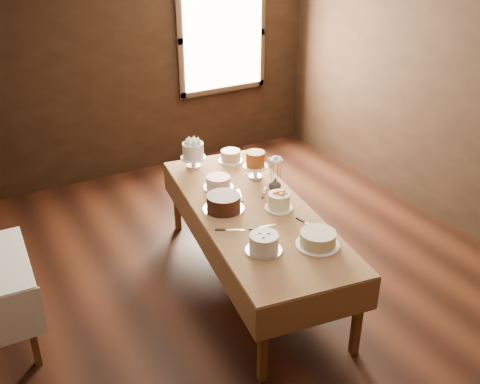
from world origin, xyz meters
name	(u,v)px	position (x,y,z in m)	size (l,w,h in m)	color
floor	(251,295)	(0.00, 0.00, 0.00)	(5.00, 6.00, 0.01)	black
wall_back	(125,64)	(0.00, 3.00, 1.40)	(5.00, 0.02, 2.80)	black
wall_right	(473,101)	(2.50, 0.00, 1.40)	(0.02, 6.00, 2.80)	black
window	(223,37)	(1.30, 2.94, 1.60)	(1.10, 0.05, 1.30)	#FFEABF
display_table	(253,215)	(0.12, 0.18, 0.70)	(1.30, 2.56, 0.76)	#513015
cake_meringue	(193,156)	(0.04, 1.22, 0.88)	(0.25, 0.25, 0.27)	white
cake_speckled	(231,156)	(0.43, 1.16, 0.81)	(0.27, 0.27, 0.12)	white
cake_lattice	(218,183)	(0.05, 0.69, 0.81)	(0.31, 0.31, 0.11)	white
cake_caramel	(255,166)	(0.46, 0.71, 0.88)	(0.24, 0.24, 0.28)	white
cake_chocolate	(224,203)	(-0.10, 0.31, 0.82)	(0.41, 0.41, 0.14)	silver
cake_flowers	(279,202)	(0.32, 0.08, 0.83)	(0.25, 0.25, 0.14)	white
cake_swirl	(264,243)	(-0.14, -0.41, 0.83)	(0.31, 0.31, 0.14)	silver
cake_cream	(318,239)	(0.26, -0.55, 0.81)	(0.34, 0.34, 0.12)	white
cake_server_a	(267,226)	(0.08, -0.12, 0.76)	(0.24, 0.03, 0.01)	silver
cake_server_b	(311,225)	(0.40, -0.29, 0.76)	(0.24, 0.03, 0.01)	silver
cake_server_c	(239,193)	(0.16, 0.50, 0.76)	(0.24, 0.03, 0.01)	silver
cake_server_d	(265,190)	(0.39, 0.44, 0.76)	(0.24, 0.03, 0.01)	silver
cake_server_e	(235,230)	(-0.18, -0.04, 0.76)	(0.24, 0.03, 0.01)	silver
flower_vase	(275,184)	(0.48, 0.39, 0.82)	(0.12, 0.12, 0.12)	#2D2823
flower_bouquet	(276,166)	(0.48, 0.39, 1.00)	(0.14, 0.14, 0.20)	white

